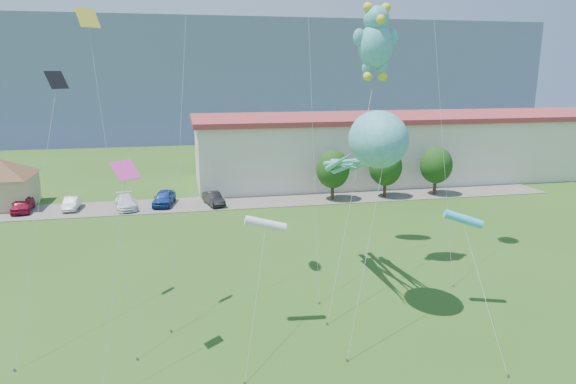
% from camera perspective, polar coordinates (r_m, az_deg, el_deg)
% --- Properties ---
extents(parking_strip, '(70.00, 6.00, 0.06)m').
position_cam_1_polar(parking_strip, '(54.82, -5.44, -1.11)').
color(parking_strip, '#59544C').
rests_on(parking_strip, ground).
extents(hill_ridge, '(160.00, 50.00, 25.00)m').
position_cam_1_polar(hill_ridge, '(137.94, -9.62, 12.61)').
color(hill_ridge, slate).
rests_on(hill_ridge, ground).
extents(warehouse, '(61.00, 15.00, 8.20)m').
position_cam_1_polar(warehouse, '(70.10, 15.30, 5.03)').
color(warehouse, beige).
rests_on(warehouse, ground).
extents(tree_near, '(3.60, 3.60, 5.47)m').
position_cam_1_polar(tree_near, '(55.09, 5.00, 2.54)').
color(tree_near, '#3F2B19').
rests_on(tree_near, ground).
extents(tree_mid, '(3.60, 3.60, 5.47)m').
position_cam_1_polar(tree_mid, '(57.08, 10.79, 2.74)').
color(tree_mid, '#3F2B19').
rests_on(tree_mid, ground).
extents(tree_far, '(3.60, 3.60, 5.47)m').
position_cam_1_polar(tree_far, '(59.62, 16.13, 2.89)').
color(tree_far, '#3F2B19').
rests_on(tree_far, ground).
extents(parked_car_red, '(2.02, 4.39, 1.46)m').
position_cam_1_polar(parked_car_red, '(57.04, -27.42, -1.22)').
color(parked_car_red, maroon).
rests_on(parked_car_red, parking_strip).
extents(parked_car_silver, '(1.31, 3.75, 1.24)m').
position_cam_1_polar(parked_car_silver, '(55.89, -22.92, -1.16)').
color(parked_car_silver, silver).
rests_on(parked_car_silver, parking_strip).
extents(parked_car_white, '(2.62, 4.89, 1.35)m').
position_cam_1_polar(parked_car_white, '(54.28, -17.59, -1.06)').
color(parked_car_white, white).
rests_on(parked_car_white, parking_strip).
extents(parked_car_blue, '(2.64, 4.81, 1.55)m').
position_cam_1_polar(parked_car_blue, '(54.61, -13.61, -0.62)').
color(parked_car_blue, navy).
rests_on(parked_car_blue, parking_strip).
extents(parked_car_black, '(2.31, 4.22, 1.32)m').
position_cam_1_polar(parked_car_black, '(53.77, -8.28, -0.72)').
color(parked_car_black, black).
rests_on(parked_car_black, parking_strip).
extents(octopus_kite, '(4.79, 12.24, 11.55)m').
position_cam_1_polar(octopus_kite, '(29.66, 9.05, 4.73)').
color(octopus_kite, teal).
rests_on(octopus_kite, ground).
extents(teddy_bear_kite, '(6.97, 9.24, 17.89)m').
position_cam_1_polar(teddy_bear_kite, '(35.38, 9.72, 16.29)').
color(teddy_bear_kite, teal).
rests_on(teddy_bear_kite, ground).
extents(small_kite_black, '(2.19, 8.22, 13.54)m').
position_cam_1_polar(small_kite_black, '(30.80, -24.76, 8.11)').
color(small_kite_black, black).
rests_on(small_kite_black, ground).
extents(small_kite_cyan, '(1.88, 8.54, 5.75)m').
position_cam_1_polar(small_kite_cyan, '(31.11, 18.92, -2.95)').
color(small_kite_cyan, '#33BDE6').
rests_on(small_kite_cyan, ground).
extents(small_kite_yellow, '(2.50, 6.40, 16.66)m').
position_cam_1_polar(small_kite_yellow, '(28.45, -20.75, 13.34)').
color(small_kite_yellow, yellow).
rests_on(small_kite_yellow, ground).
extents(small_kite_white, '(2.20, 6.66, 6.15)m').
position_cam_1_polar(small_kite_white, '(27.12, -2.53, -3.68)').
color(small_kite_white, white).
rests_on(small_kite_white, ground).
extents(small_kite_pink, '(1.92, 4.66, 9.61)m').
position_cam_1_polar(small_kite_pink, '(24.34, -17.86, -0.02)').
color(small_kite_pink, '#F035A2').
rests_on(small_kite_pink, ground).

